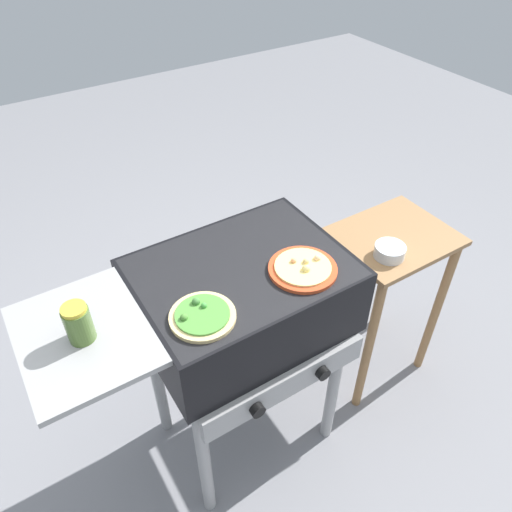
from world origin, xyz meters
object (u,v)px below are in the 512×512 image
(grill, at_px, (240,304))
(sauce_jar, at_px, (78,323))
(pizza_veggie, at_px, (202,316))
(topping_bowl_near, at_px, (390,252))
(pizza_cheese, at_px, (303,268))
(prep_table, at_px, (384,277))

(grill, xyz_separation_m, sauce_jar, (-0.47, -0.01, 0.20))
(pizza_veggie, distance_m, topping_bowl_near, 0.76)
(pizza_cheese, xyz_separation_m, prep_table, (0.52, 0.11, -0.38))
(pizza_veggie, relative_size, sauce_jar, 1.62)
(prep_table, bearing_deg, sauce_jar, -179.20)
(topping_bowl_near, bearing_deg, sauce_jar, 176.60)
(grill, distance_m, topping_bowl_near, 0.58)
(pizza_cheese, height_order, prep_table, pizza_cheese)
(grill, height_order, topping_bowl_near, grill)
(topping_bowl_near, bearing_deg, pizza_cheese, -175.58)
(pizza_cheese, relative_size, topping_bowl_near, 1.87)
(topping_bowl_near, bearing_deg, pizza_veggie, -176.91)
(pizza_veggie, distance_m, prep_table, 0.94)
(pizza_cheese, relative_size, sauce_jar, 1.85)
(pizza_veggie, bearing_deg, prep_table, 7.88)
(pizza_veggie, bearing_deg, pizza_cheese, 1.46)
(grill, distance_m, pizza_cheese, 0.24)
(sauce_jar, xyz_separation_m, prep_table, (1.14, 0.02, -0.42))
(grill, relative_size, pizza_cheese, 4.70)
(grill, xyz_separation_m, topping_bowl_near, (0.57, -0.07, 0.01))
(grill, relative_size, topping_bowl_near, 8.80)
(pizza_cheese, distance_m, sauce_jar, 0.63)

